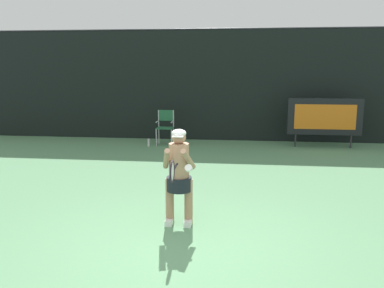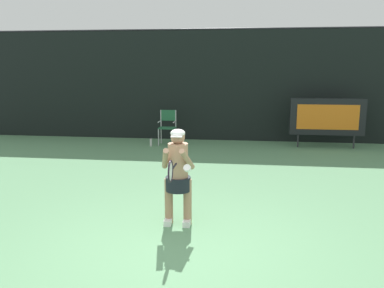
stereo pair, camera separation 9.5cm
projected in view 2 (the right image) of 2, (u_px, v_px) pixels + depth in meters
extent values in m
cube|color=#588A5F|center=(177.00, 252.00, 5.43)|extent=(18.00, 22.00, 0.02)
cube|color=black|center=(220.00, 86.00, 13.37)|extent=(18.00, 0.12, 3.60)
cylinder|color=#38383D|center=(220.00, 29.00, 13.02)|extent=(18.00, 0.05, 0.05)
cube|color=black|center=(327.00, 117.00, 12.19)|extent=(2.20, 0.20, 1.10)
cube|color=orange|center=(328.00, 117.00, 12.09)|extent=(1.80, 0.01, 0.75)
cylinder|color=#2D2D33|center=(298.00, 141.00, 12.44)|extent=(0.05, 0.05, 0.40)
cylinder|color=#2D2D33|center=(354.00, 142.00, 12.22)|extent=(0.05, 0.05, 0.40)
cylinder|color=#B7B7BC|center=(159.00, 137.00, 12.64)|extent=(0.04, 0.04, 0.52)
cylinder|color=#B7B7BC|center=(174.00, 138.00, 12.58)|extent=(0.04, 0.04, 0.52)
cylinder|color=#B7B7BC|center=(161.00, 135.00, 13.03)|extent=(0.04, 0.04, 0.52)
cylinder|color=#B7B7BC|center=(176.00, 136.00, 12.97)|extent=(0.04, 0.04, 0.52)
cube|color=#245F3D|center=(167.00, 128.00, 12.75)|extent=(0.52, 0.44, 0.03)
cylinder|color=#B7B7BC|center=(161.00, 119.00, 12.93)|extent=(0.04, 0.04, 0.56)
cylinder|color=#B7B7BC|center=(176.00, 119.00, 12.87)|extent=(0.04, 0.04, 0.56)
cube|color=#245F3D|center=(168.00, 115.00, 12.88)|extent=(0.48, 0.02, 0.34)
cylinder|color=#B7B7BC|center=(160.00, 121.00, 12.74)|extent=(0.04, 0.44, 0.04)
cylinder|color=#B7B7BC|center=(175.00, 122.00, 12.68)|extent=(0.04, 0.44, 0.04)
cylinder|color=silver|center=(151.00, 142.00, 12.58)|extent=(0.07, 0.07, 0.24)
cylinder|color=black|center=(151.00, 138.00, 12.56)|extent=(0.03, 0.03, 0.03)
cube|color=white|center=(168.00, 221.00, 6.36)|extent=(0.11, 0.26, 0.09)
cube|color=white|center=(187.00, 222.00, 6.33)|extent=(0.11, 0.26, 0.09)
cylinder|color=#A37A5B|center=(169.00, 201.00, 6.35)|extent=(0.13, 0.13, 0.73)
cylinder|color=#A37A5B|center=(188.00, 202.00, 6.31)|extent=(0.13, 0.13, 0.73)
cylinder|color=black|center=(178.00, 184.00, 6.28)|extent=(0.39, 0.39, 0.22)
cylinder|color=#A37A5B|center=(178.00, 161.00, 6.21)|extent=(0.31, 0.31, 0.56)
sphere|color=#A37A5B|center=(178.00, 137.00, 6.14)|extent=(0.22, 0.22, 0.22)
ellipsoid|color=white|center=(178.00, 133.00, 6.13)|extent=(0.22, 0.22, 0.12)
cube|color=white|center=(177.00, 136.00, 6.04)|extent=(0.17, 0.12, 0.02)
cylinder|color=#A37A5B|center=(165.00, 159.00, 6.06)|extent=(0.19, 0.46, 0.39)
cylinder|color=#A37A5B|center=(187.00, 159.00, 6.02)|extent=(0.19, 0.46, 0.39)
cylinder|color=white|center=(187.00, 168.00, 5.92)|extent=(0.13, 0.13, 0.12)
cylinder|color=black|center=(174.00, 166.00, 5.85)|extent=(0.03, 0.28, 0.03)
torus|color=black|center=(171.00, 171.00, 5.55)|extent=(0.02, 0.31, 0.31)
ellipsoid|color=silver|center=(171.00, 171.00, 5.55)|extent=(0.01, 0.26, 0.26)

